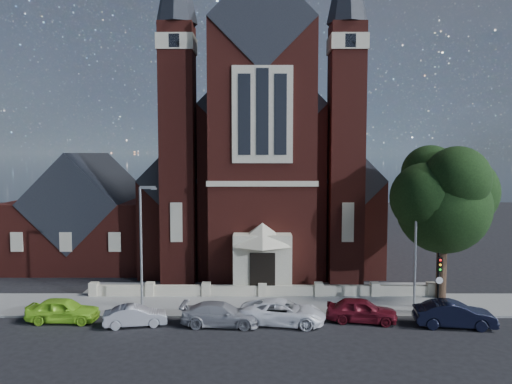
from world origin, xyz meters
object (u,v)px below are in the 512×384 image
(car_white_suv, at_px, (283,312))
(car_dark_red, at_px, (361,310))
(car_silver_a, at_px, (136,316))
(traffic_signal, at_px, (439,275))
(church, at_px, (261,173))
(parish_hall, at_px, (90,220))
(car_navy, at_px, (454,314))
(street_lamp_left, at_px, (142,239))
(street_lamp_right, at_px, (417,239))
(street_tree, at_px, (446,201))
(car_lime_van, at_px, (63,310))
(car_silver_b, at_px, (221,314))

(car_white_suv, bearing_deg, car_dark_red, -76.18)
(car_silver_a, bearing_deg, car_dark_red, -98.55)
(traffic_signal, xyz_separation_m, car_white_suv, (-9.85, -1.48, -1.87))
(church, xyz_separation_m, traffic_signal, (11.00, -20.52, -5.60))
(parish_hall, xyz_separation_m, car_navy, (27.22, -17.60, -3.26))
(street_lamp_left, distance_m, street_lamp_right, 18.00)
(church, xyz_separation_m, street_lamp_right, (10.09, -18.94, -3.59))
(traffic_signal, relative_size, car_navy, 0.87)
(traffic_signal, bearing_deg, street_tree, 64.05)
(car_lime_van, xyz_separation_m, car_white_suv, (13.31, -0.34, -0.02))
(church, xyz_separation_m, parish_hall, (-16.00, -4.94, -4.17))
(street_tree, bearing_deg, car_lime_van, -169.88)
(street_lamp_right, height_order, car_dark_red, street_lamp_right)
(traffic_signal, bearing_deg, car_silver_b, -172.55)
(traffic_signal, distance_m, car_dark_red, 5.50)
(parish_hall, xyz_separation_m, car_dark_red, (21.95, -16.70, -3.29))
(traffic_signal, xyz_separation_m, car_lime_van, (-23.17, -1.14, -1.85))
(car_silver_b, relative_size, car_white_suv, 0.92)
(church, xyz_separation_m, street_tree, (12.60, -17.23, -1.23))
(car_silver_a, relative_size, car_white_suv, 0.72)
(car_dark_red, relative_size, car_navy, 0.93)
(street_lamp_left, bearing_deg, traffic_signal, -4.76)
(street_lamp_right, bearing_deg, parish_hall, 151.78)
(street_tree, relative_size, car_silver_a, 2.90)
(parish_hall, bearing_deg, car_silver_b, -52.23)
(parish_hall, distance_m, street_lamp_left, 16.18)
(car_silver_b, bearing_deg, street_lamp_right, -71.48)
(traffic_signal, bearing_deg, street_lamp_left, 175.24)
(car_silver_a, xyz_separation_m, car_silver_b, (5.04, 0.07, 0.07))
(street_lamp_left, bearing_deg, car_dark_red, -11.01)
(street_lamp_left, relative_size, car_silver_b, 1.72)
(car_silver_b, bearing_deg, parish_hall, 41.46)
(street_lamp_right, bearing_deg, car_silver_a, -169.05)
(parish_hall, relative_size, street_lamp_right, 1.51)
(car_lime_van, height_order, car_white_suv, car_lime_van)
(car_white_suv, bearing_deg, car_navy, -83.52)
(church, relative_size, car_navy, 7.62)
(street_tree, xyz_separation_m, car_silver_a, (-20.20, -5.13, -6.35))
(street_lamp_left, distance_m, car_navy, 19.84)
(street_tree, xyz_separation_m, car_lime_van, (-24.76, -4.42, -6.23))
(street_lamp_left, relative_size, car_dark_red, 1.91)
(traffic_signal, bearing_deg, parish_hall, 150.02)
(car_silver_b, relative_size, car_navy, 1.03)
(car_silver_a, height_order, car_navy, car_navy)
(parish_hall, distance_m, car_lime_van, 17.46)
(traffic_signal, relative_size, car_lime_van, 0.93)
(street_lamp_right, xyz_separation_m, car_silver_a, (-17.69, -3.42, -3.99))
(traffic_signal, distance_m, car_silver_a, 18.80)
(street_lamp_right, height_order, car_silver_b, street_lamp_right)
(car_dark_red, bearing_deg, car_silver_a, 103.15)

